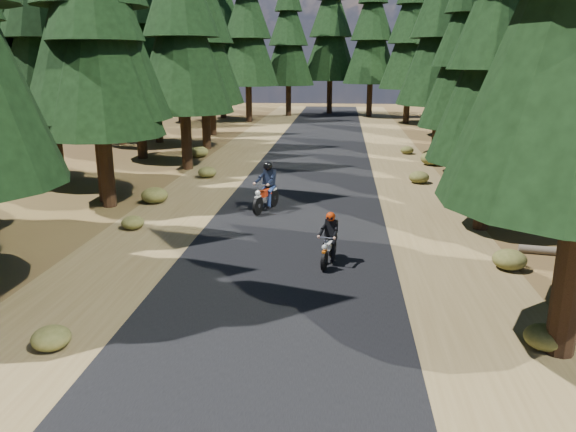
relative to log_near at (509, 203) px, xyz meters
The scene contains 9 objects.
ground 10.84m from the log_near, 136.06° to the right, with size 120.00×120.00×0.00m, color #4E331B.
road 8.20m from the log_near, 162.11° to the right, with size 6.00×100.00×0.01m, color black.
shoulder_l 12.66m from the log_near, 168.52° to the right, with size 3.20×100.00×0.01m, color brown.
shoulder_r 4.08m from the log_near, 141.81° to the right, with size 3.20×100.00×0.01m, color brown.
pine_forest 17.43m from the log_near, 120.03° to the left, with size 34.59×55.08×16.32m.
log_near is the anchor object (origin of this frame).
understory_shrubs 6.44m from the log_near, behind, with size 14.50×30.26×0.71m.
rider_lead 9.52m from the log_near, 134.03° to the right, with size 0.79×1.66×1.42m.
rider_follow 9.18m from the log_near, behind, with size 1.21×2.10×1.79m.
Camera 1 is at (1.48, -13.70, 5.34)m, focal length 35.00 mm.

